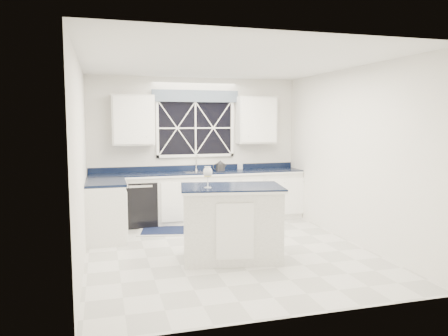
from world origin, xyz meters
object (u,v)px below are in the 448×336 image
object	(u,v)px
dishwasher	(140,203)
wine_glass	(208,173)
island	(231,222)
soap_bottle	(240,165)
kettle	(220,166)
faucet	(196,162)

from	to	relation	value
dishwasher	wine_glass	world-z (taller)	wine_glass
island	wine_glass	world-z (taller)	wine_glass
island	dishwasher	bearing A→B (deg)	124.26
dishwasher	soap_bottle	size ratio (longest dim) A/B	4.89
kettle	wine_glass	world-z (taller)	wine_glass
island	wine_glass	xyz separation A→B (m)	(-0.35, -0.07, 0.70)
wine_glass	soap_bottle	size ratio (longest dim) A/B	1.70
dishwasher	island	size ratio (longest dim) A/B	0.55
kettle	wine_glass	xyz separation A→B (m)	(-0.83, -2.43, 0.18)
wine_glass	dishwasher	bearing A→B (deg)	106.32
faucet	wine_glass	bearing A→B (deg)	-98.88
faucet	island	xyz separation A→B (m)	(-0.06, -2.51, -0.59)
kettle	soap_bottle	size ratio (longest dim) A/B	1.70
kettle	soap_bottle	world-z (taller)	kettle
kettle	wine_glass	size ratio (longest dim) A/B	1.00
wine_glass	kettle	bearing A→B (deg)	71.10
wine_glass	faucet	bearing A→B (deg)	81.12
dishwasher	wine_glass	size ratio (longest dim) A/B	2.89
faucet	soap_bottle	bearing A→B (deg)	0.13
dishwasher	soap_bottle	world-z (taller)	soap_bottle
island	faucet	bearing A→B (deg)	98.70
dishwasher	island	world-z (taller)	island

